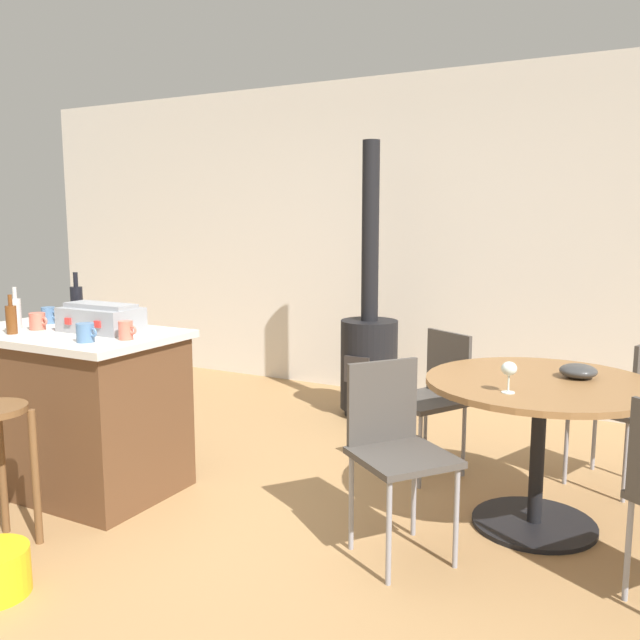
% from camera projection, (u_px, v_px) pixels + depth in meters
% --- Properties ---
extents(ground_plane, '(8.80, 8.80, 0.00)m').
position_uv_depth(ground_plane, '(177.00, 526.00, 3.37)').
color(ground_plane, '#A37A4C').
extents(back_wall, '(8.00, 0.10, 2.70)m').
position_uv_depth(back_wall, '(401.00, 239.00, 5.75)').
color(back_wall, beige).
rests_on(back_wall, ground_plane).
extents(kitchen_island, '(1.26, 0.76, 0.90)m').
position_uv_depth(kitchen_island, '(71.00, 409.00, 3.83)').
color(kitchen_island, brown).
rests_on(kitchen_island, ground_plane).
extents(dining_table, '(1.11, 1.11, 0.75)m').
position_uv_depth(dining_table, '(539.00, 415.00, 3.29)').
color(dining_table, black).
rests_on(dining_table, ground_plane).
extents(folding_chair_far, '(0.51, 0.51, 0.87)m').
position_uv_depth(folding_chair_far, '(625.00, 401.00, 3.77)').
color(folding_chair_far, '#47423D').
rests_on(folding_chair_far, ground_plane).
extents(folding_chair_left, '(0.54, 0.54, 0.85)m').
position_uv_depth(folding_chair_left, '(433.00, 391.00, 4.04)').
color(folding_chair_left, '#47423D').
rests_on(folding_chair_left, ground_plane).
extents(folding_chair_right, '(0.56, 0.56, 0.88)m').
position_uv_depth(folding_chair_right, '(395.00, 442.00, 3.04)').
color(folding_chair_right, '#47423D').
rests_on(folding_chair_right, ground_plane).
extents(wood_stove, '(0.44, 0.45, 2.10)m').
position_uv_depth(wood_stove, '(369.00, 349.00, 5.20)').
color(wood_stove, black).
rests_on(wood_stove, ground_plane).
extents(toolbox, '(0.44, 0.27, 0.16)m').
position_uv_depth(toolbox, '(101.00, 318.00, 3.73)').
color(toolbox, gray).
rests_on(toolbox, kitchen_island).
extents(bottle_0, '(0.06, 0.06, 0.24)m').
position_uv_depth(bottle_0, '(16.00, 313.00, 3.82)').
color(bottle_0, '#B7B2AD').
rests_on(bottle_0, kitchen_island).
extents(bottle_1, '(0.07, 0.07, 0.31)m').
position_uv_depth(bottle_1, '(77.00, 304.00, 4.02)').
color(bottle_1, black).
rests_on(bottle_1, kitchen_island).
extents(bottle_2, '(0.06, 0.06, 0.22)m').
position_uv_depth(bottle_2, '(11.00, 319.00, 3.65)').
color(bottle_2, '#603314').
rests_on(bottle_2, kitchen_island).
extents(cup_0, '(0.12, 0.08, 0.10)m').
position_uv_depth(cup_0, '(49.00, 315.00, 4.02)').
color(cup_0, '#4C7099').
rests_on(cup_0, kitchen_island).
extents(cup_1, '(0.13, 0.09, 0.10)m').
position_uv_depth(cup_1, '(86.00, 333.00, 3.41)').
color(cup_1, '#4C7099').
rests_on(cup_1, kitchen_island).
extents(cup_2, '(0.12, 0.09, 0.10)m').
position_uv_depth(cup_2, '(38.00, 321.00, 3.79)').
color(cup_2, '#DB6651').
rests_on(cup_2, kitchen_island).
extents(cup_3, '(0.11, 0.07, 0.10)m').
position_uv_depth(cup_3, '(126.00, 330.00, 3.48)').
color(cup_3, '#DB6651').
rests_on(cup_3, kitchen_island).
extents(wine_glass, '(0.07, 0.07, 0.14)m').
position_uv_depth(wine_glass, '(509.00, 370.00, 3.02)').
color(wine_glass, silver).
rests_on(wine_glass, dining_table).
extents(serving_bowl, '(0.18, 0.18, 0.07)m').
position_uv_depth(serving_bowl, '(578.00, 371.00, 3.31)').
color(serving_bowl, '#383838').
rests_on(serving_bowl, dining_table).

